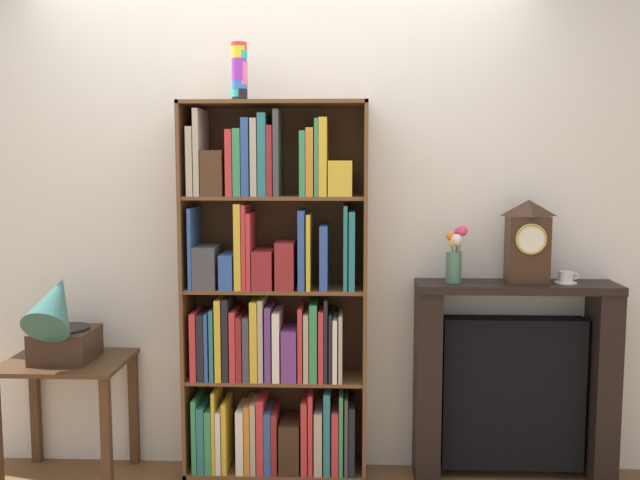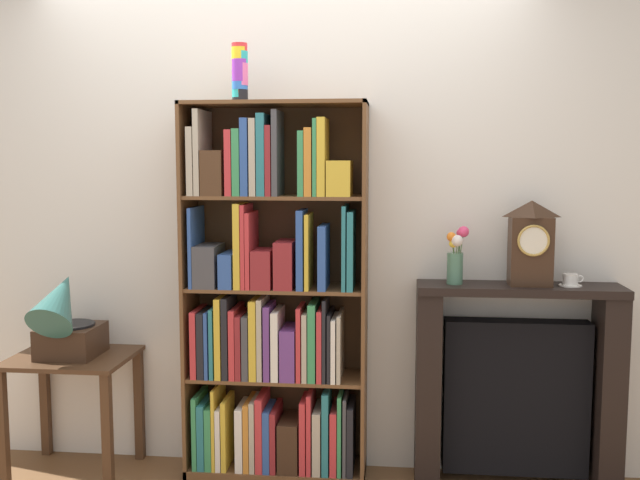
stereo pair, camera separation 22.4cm
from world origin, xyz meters
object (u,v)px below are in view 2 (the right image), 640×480
(side_table_left, at_px, (73,382))
(mantel_clock, at_px, (531,243))
(gramophone, at_px, (65,318))
(teacup_with_saucer, at_px, (571,280))
(bookshelf, at_px, (272,313))
(cup_stack, at_px, (240,73))
(fireplace_mantel, at_px, (516,386))
(flower_vase, at_px, (456,256))

(side_table_left, relative_size, mantel_clock, 1.51)
(mantel_clock, bearing_deg, side_table_left, -177.21)
(gramophone, relative_size, teacup_with_saucer, 4.20)
(bookshelf, bearing_deg, mantel_clock, 1.43)
(cup_stack, distance_m, teacup_with_saucer, 1.88)
(bookshelf, height_order, fireplace_mantel, bookshelf)
(bookshelf, distance_m, fireplace_mantel, 1.26)
(cup_stack, xyz_separation_m, gramophone, (-0.87, -0.11, -1.20))
(flower_vase, bearing_deg, fireplace_mantel, 4.91)
(cup_stack, relative_size, side_table_left, 0.44)
(cup_stack, relative_size, gramophone, 0.56)
(side_table_left, height_order, teacup_with_saucer, teacup_with_saucer)
(flower_vase, bearing_deg, gramophone, -174.97)
(bookshelf, height_order, cup_stack, cup_stack)
(side_table_left, xyz_separation_m, mantel_clock, (2.27, 0.11, 0.73))
(side_table_left, height_order, flower_vase, flower_vase)
(bookshelf, distance_m, cup_stack, 1.19)
(flower_vase, distance_m, teacup_with_saucer, 0.56)
(side_table_left, bearing_deg, teacup_with_saucer, 2.63)
(gramophone, xyz_separation_m, mantel_clock, (2.27, 0.17, 0.38))
(side_table_left, distance_m, teacup_with_saucer, 2.53)
(bookshelf, distance_m, side_table_left, 1.09)
(bookshelf, relative_size, cup_stack, 6.85)
(mantel_clock, bearing_deg, flower_vase, -179.49)
(flower_vase, height_order, teacup_with_saucer, flower_vase)
(bookshelf, bearing_deg, teacup_with_saucer, 1.34)
(mantel_clock, bearing_deg, gramophone, -175.67)
(side_table_left, xyz_separation_m, gramophone, (-0.00, -0.06, 0.35))
(gramophone, distance_m, mantel_clock, 2.31)
(cup_stack, height_order, flower_vase, cup_stack)
(gramophone, bearing_deg, fireplace_mantel, 5.01)
(bookshelf, distance_m, teacup_with_saucer, 1.46)
(bookshelf, bearing_deg, cup_stack, -169.39)
(cup_stack, xyz_separation_m, side_table_left, (-0.87, -0.05, -1.55))
(gramophone, height_order, mantel_clock, mantel_clock)
(bookshelf, relative_size, side_table_left, 3.04)
(cup_stack, bearing_deg, teacup_with_saucer, 2.19)
(flower_vase, bearing_deg, teacup_with_saucer, 0.59)
(flower_vase, bearing_deg, side_table_left, -176.79)
(mantel_clock, xyz_separation_m, flower_vase, (-0.35, -0.00, -0.07))
(flower_vase, bearing_deg, mantel_clock, 0.51)
(bookshelf, xyz_separation_m, flower_vase, (0.90, 0.03, 0.29))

